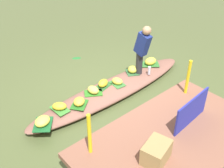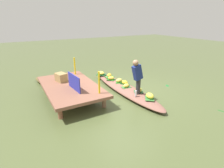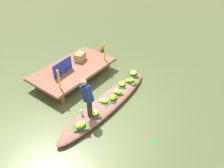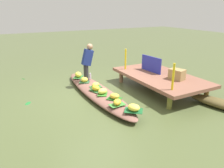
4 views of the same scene
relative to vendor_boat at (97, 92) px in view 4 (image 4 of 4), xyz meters
The scene contains 28 objects.
canal_water 0.12m from the vendor_boat, ahead, with size 40.00×40.00×0.00m, color #4C5730.
dock_platform 2.14m from the vendor_boat, 75.30° to the left, with size 3.20×1.80×0.50m.
vendor_boat is the anchor object (origin of this frame).
moored_boat 3.57m from the vendor_boat, 46.99° to the left, with size 1.82×0.48×0.23m, color brown.
leaf_mat_0 1.01m from the vendor_boat, ahead, with size 0.37×0.29×0.01m, color #276921.
banana_bunch_0 1.03m from the vendor_boat, ahead, with size 0.27×0.22×0.15m, color yellow.
leaf_mat_1 0.27m from the vendor_boat, 29.46° to the right, with size 0.39×0.24×0.01m, color #2B5D2A.
banana_bunch_1 0.31m from the vendor_boat, 29.46° to the right, with size 0.28×0.19×0.16m, color gold.
leaf_mat_2 1.40m from the vendor_boat, ahead, with size 0.41×0.25×0.01m, color #3D8335.
banana_bunch_2 1.40m from the vendor_boat, ahead, with size 0.29×0.19×0.15m, color yellow.
leaf_mat_3 0.74m from the vendor_boat, behind, with size 0.33×0.29×0.01m, color #2E5A33.
banana_bunch_3 0.76m from the vendor_boat, behind, with size 0.24×0.22×0.16m, color yellow.
leaf_mat_4 0.55m from the vendor_boat, ahead, with size 0.39×0.26×0.01m, color #2F7422.
banana_bunch_4 0.58m from the vendor_boat, ahead, with size 0.28×0.20×0.16m, color #EEDF54.
leaf_mat_5 0.16m from the vendor_boat, 169.30° to the left, with size 0.36×0.25×0.01m, color #387436.
banana_bunch_5 0.22m from the vendor_boat, 169.30° to the left, with size 0.26×0.19×0.14m, color yellow.
leaf_mat_6 1.36m from the vendor_boat, behind, with size 0.44×0.29×0.01m, color #316E2E.
banana_bunch_6 1.37m from the vendor_boat, behind, with size 0.31×0.22×0.18m, color yellow.
leaf_mat_7 1.88m from the vendor_boat, ahead, with size 0.43×0.33×0.01m, color #1A5A2B.
banana_bunch_7 1.89m from the vendor_boat, ahead, with size 0.31×0.25×0.16m, color #F9E14F.
vendor_person 1.16m from the vendor_boat, behind, with size 0.20×0.41×1.25m.
water_bottle 1.01m from the vendor_boat, 168.13° to the left, with size 0.07×0.07×0.20m, color silver.
market_banner 2.15m from the vendor_boat, 88.93° to the left, with size 0.94×0.03×0.53m, color #272C9A.
railing_post_west 1.76m from the vendor_boat, 114.51° to the left, with size 0.06×0.06×0.73m, color yellow.
railing_post_east 2.38m from the vendor_boat, 39.86° to the left, with size 0.06×0.06×0.73m, color yellow.
produce_crate 2.54m from the vendor_boat, 63.40° to the left, with size 0.44×0.32×0.32m, color #9E804E.
drifting_plant_0 3.36m from the vendor_boat, 147.63° to the right, with size 0.22×0.10×0.01m, color #2E5B27.
drifting_plant_1 2.03m from the vendor_boat, 100.03° to the right, with size 0.25×0.13×0.01m, color #20712F.
Camera 4 is at (5.82, -2.59, 2.58)m, focal length 35.07 mm.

